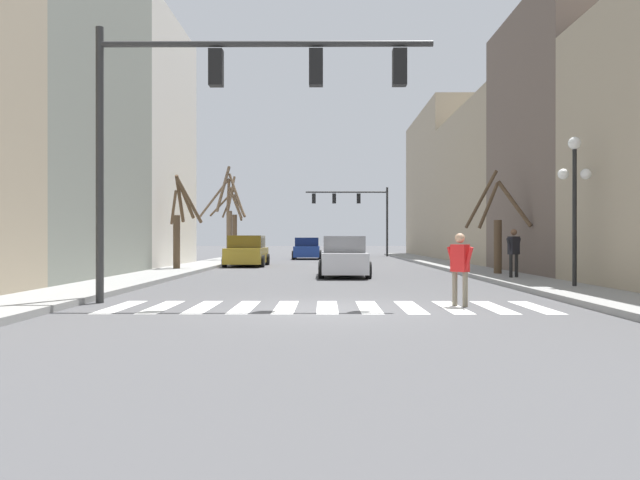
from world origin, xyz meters
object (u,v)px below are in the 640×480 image
object	(u,v)px
car_driving_toward_lane	(247,252)
street_tree_left_mid	(228,215)
car_driving_away_lane	(307,249)
pedestrian_crossing_street	(460,263)
traffic_signal_far	(356,205)
pedestrian_waiting_at_curb	(514,249)
street_tree_left_near	(234,221)
street_lamp_right_corner	(575,180)
traffic_signal_near	(224,96)
car_parked_left_far	(344,258)
street_tree_right_near	(180,222)
street_tree_right_mid	(497,229)

from	to	relation	value
car_driving_toward_lane	street_tree_left_mid	distance (m)	6.99
car_driving_away_lane	pedestrian_crossing_street	size ratio (longest dim) A/B	2.69
traffic_signal_far	pedestrian_waiting_at_curb	xyz separation A→B (m)	(3.89, -31.44, -3.24)
street_tree_left_near	street_lamp_right_corner	bearing A→B (deg)	-64.09
traffic_signal_far	street_tree_left_mid	distance (m)	15.72
traffic_signal_near	street_tree_left_near	xyz separation A→B (m)	(-4.44, 31.82, -1.96)
street_lamp_right_corner	pedestrian_waiting_at_curb	world-z (taller)	street_lamp_right_corner
street_lamp_right_corner	car_driving_toward_lane	xyz separation A→B (m)	(-11.32, 16.19, -2.37)
car_driving_toward_lane	car_parked_left_far	xyz separation A→B (m)	(4.99, -9.25, -0.03)
street_tree_left_near	street_tree_left_mid	size ratio (longest dim) A/B	0.99
traffic_signal_far	car_driving_away_lane	bearing A→B (deg)	-118.69
pedestrian_waiting_at_curb	traffic_signal_far	bearing A→B (deg)	-116.61
car_driving_toward_lane	street_tree_left_mid	size ratio (longest dim) A/B	0.78
pedestrian_waiting_at_curb	street_tree_right_near	size ratio (longest dim) A/B	0.39
street_tree_right_near	street_tree_left_mid	distance (m)	11.82
car_driving_away_lane	street_tree_left_near	size ratio (longest dim) A/B	0.72
street_lamp_right_corner	pedestrian_crossing_street	world-z (taller)	street_lamp_right_corner
traffic_signal_near	street_tree_right_near	distance (m)	14.89
car_parked_left_far	traffic_signal_near	bearing A→B (deg)	163.35
traffic_signal_far	street_tree_left_near	distance (m)	11.78
street_tree_left_near	pedestrian_crossing_street	bearing A→B (deg)	-73.32
traffic_signal_far	car_driving_away_lane	size ratio (longest dim) A/B	1.62
traffic_signal_far	car_driving_away_lane	distance (m)	9.03
car_parked_left_far	street_tree_left_mid	distance (m)	17.21
pedestrian_crossing_street	street_tree_left_near	xyz separation A→B (m)	(-9.73, 32.48, 1.87)
traffic_signal_near	car_parked_left_far	xyz separation A→B (m)	(3.07, 10.27, -4.03)
pedestrian_waiting_at_curb	street_tree_right_mid	distance (m)	2.69
traffic_signal_near	street_tree_left_near	distance (m)	32.19
traffic_signal_near	pedestrian_waiting_at_curb	world-z (taller)	traffic_signal_near
street_tree_left_mid	street_lamp_right_corner	bearing A→B (deg)	-59.38
traffic_signal_near	traffic_signal_far	xyz separation A→B (m)	(4.99, 38.72, -0.40)
car_driving_toward_lane	pedestrian_crossing_street	xyz separation A→B (m)	(7.21, -20.18, 0.17)
car_parked_left_far	street_tree_right_near	xyz separation A→B (m)	(-7.37, 3.77, 1.53)
street_lamp_right_corner	car_driving_toward_lane	distance (m)	19.90
traffic_signal_near	street_lamp_right_corner	size ratio (longest dim) A/B	1.84
traffic_signal_far	pedestrian_crossing_street	distance (m)	39.53
traffic_signal_near	street_lamp_right_corner	distance (m)	10.11
traffic_signal_far	street_tree_left_mid	bearing A→B (deg)	-124.64
traffic_signal_near	traffic_signal_far	distance (m)	39.04
pedestrian_waiting_at_curb	street_lamp_right_corner	bearing A→B (deg)	63.92
street_tree_left_mid	street_tree_right_mid	bearing A→B (deg)	-51.02
pedestrian_crossing_street	street_tree_left_mid	size ratio (longest dim) A/B	0.27
traffic_signal_near	street_tree_left_mid	xyz separation A→B (m)	(-3.91, 25.83, -1.76)
car_driving_toward_lane	street_tree_left_near	distance (m)	12.72
pedestrian_crossing_street	street_tree_right_near	world-z (taller)	street_tree_right_near
traffic_signal_far	street_lamp_right_corner	bearing A→B (deg)	-82.89
car_driving_away_lane	pedestrian_waiting_at_curb	xyz separation A→B (m)	(7.85, -24.19, 0.40)
car_driving_toward_lane	street_tree_left_mid	bearing A→B (deg)	17.54
street_lamp_right_corner	traffic_signal_far	bearing A→B (deg)	97.11
pedestrian_waiting_at_curb	street_tree_right_mid	size ratio (longest dim) A/B	0.42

